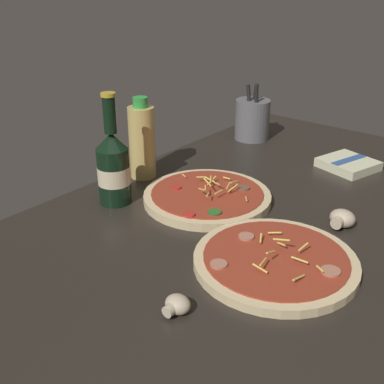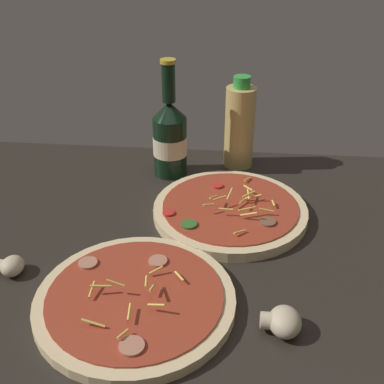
% 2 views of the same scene
% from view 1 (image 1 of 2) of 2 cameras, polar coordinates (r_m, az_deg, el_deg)
% --- Properties ---
extents(counter_slab, '(1.60, 0.90, 0.03)m').
position_cam_1_polar(counter_slab, '(0.99, 6.73, -5.75)').
color(counter_slab, '#28231E').
rests_on(counter_slab, ground).
extents(pizza_near, '(0.30, 0.30, 0.05)m').
position_cam_1_polar(pizza_near, '(0.90, 9.84, -8.05)').
color(pizza_near, beige).
rests_on(pizza_near, counter_slab).
extents(pizza_far, '(0.30, 0.30, 0.05)m').
position_cam_1_polar(pizza_far, '(1.12, 1.81, -0.56)').
color(pizza_far, beige).
rests_on(pizza_far, counter_slab).
extents(beer_bottle, '(0.07, 0.07, 0.26)m').
position_cam_1_polar(beer_bottle, '(1.09, -9.31, 3.00)').
color(beer_bottle, black).
rests_on(beer_bottle, counter_slab).
extents(oil_bottle, '(0.07, 0.07, 0.21)m').
position_cam_1_polar(oil_bottle, '(1.23, -5.95, 6.02)').
color(oil_bottle, '#D6B766').
rests_on(oil_bottle, counter_slab).
extents(mushroom_left, '(0.05, 0.04, 0.03)m').
position_cam_1_polar(mushroom_left, '(0.77, -1.81, -13.23)').
color(mushroom_left, beige).
rests_on(mushroom_left, counter_slab).
extents(mushroom_right, '(0.06, 0.05, 0.04)m').
position_cam_1_polar(mushroom_right, '(1.05, 17.34, -3.04)').
color(mushroom_right, beige).
rests_on(mushroom_right, counter_slab).
extents(utensil_crock, '(0.11, 0.11, 0.18)m').
position_cam_1_polar(utensil_crock, '(1.53, 7.16, 8.58)').
color(utensil_crock, slate).
rests_on(utensil_crock, counter_slab).
extents(dish_towel, '(0.16, 0.16, 0.03)m').
position_cam_1_polar(dish_towel, '(1.36, 18.02, 3.16)').
color(dish_towel, beige).
rests_on(dish_towel, counter_slab).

